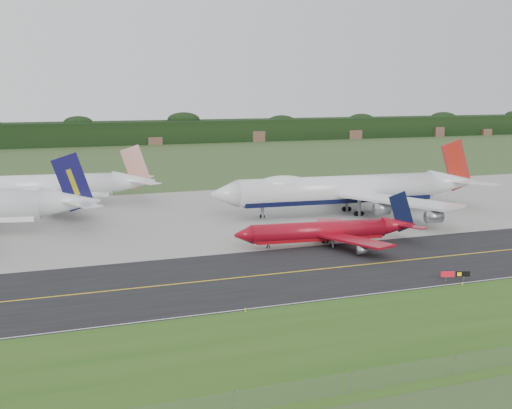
% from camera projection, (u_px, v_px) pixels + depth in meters
% --- Properties ---
extents(ground, '(600.00, 600.00, 0.00)m').
position_uv_depth(ground, '(367.00, 258.00, 123.58)').
color(ground, '#344F24').
rests_on(ground, ground).
extents(grass_verge, '(400.00, 30.00, 0.01)m').
position_uv_depth(grass_verge, '(506.00, 317.00, 91.48)').
color(grass_verge, '#284F17').
rests_on(grass_verge, ground).
extents(taxiway, '(400.00, 32.00, 0.02)m').
position_uv_depth(taxiway, '(379.00, 263.00, 119.91)').
color(taxiway, black).
rests_on(taxiway, ground).
extents(apron, '(400.00, 78.00, 0.01)m').
position_uv_depth(apron, '(258.00, 212.00, 170.36)').
color(apron, gray).
rests_on(apron, ground).
extents(taxiway_centreline, '(400.00, 0.40, 0.00)m').
position_uv_depth(taxiway_centreline, '(379.00, 263.00, 119.91)').
color(taxiway_centreline, gold).
rests_on(taxiway_centreline, taxiway).
extents(taxiway_edge_line, '(400.00, 0.25, 0.00)m').
position_uv_depth(taxiway_edge_line, '(434.00, 286.00, 105.69)').
color(taxiway_edge_line, silver).
rests_on(taxiway_edge_line, taxiway).
extents(horizon_treeline, '(700.00, 25.00, 12.00)m').
position_uv_depth(horizon_treeline, '(100.00, 134.00, 373.80)').
color(horizon_treeline, black).
rests_on(horizon_treeline, ground).
extents(jet_ba_747, '(67.88, 56.07, 17.06)m').
position_uv_depth(jet_ba_747, '(347.00, 189.00, 166.39)').
color(jet_ba_747, silver).
rests_on(jet_ba_747, ground).
extents(jet_red_737, '(36.07, 29.23, 9.74)m').
position_uv_depth(jet_red_737, '(329.00, 231.00, 133.29)').
color(jet_red_737, maroon).
rests_on(jet_red_737, ground).
extents(jet_star_tail, '(57.37, 47.68, 15.13)m').
position_uv_depth(jet_star_tail, '(40.00, 187.00, 175.56)').
color(jet_star_tail, silver).
rests_on(jet_star_tail, ground).
extents(taxiway_sign, '(4.31, 1.59, 1.50)m').
position_uv_depth(taxiway_sign, '(455.00, 274.00, 108.66)').
color(taxiway_sign, slate).
rests_on(taxiway_sign, ground).
extents(edge_marker_left, '(0.16, 0.16, 0.50)m').
position_uv_depth(edge_marker_left, '(245.00, 310.00, 93.64)').
color(edge_marker_left, yellow).
rests_on(edge_marker_left, ground).
extents(edge_marker_center, '(0.16, 0.16, 0.50)m').
position_uv_depth(edge_marker_center, '(462.00, 284.00, 106.31)').
color(edge_marker_center, yellow).
rests_on(edge_marker_center, ground).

